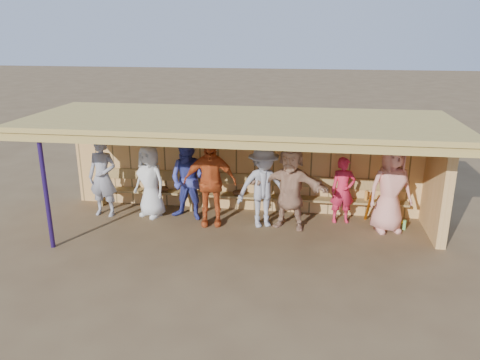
{
  "coord_description": "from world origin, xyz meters",
  "views": [
    {
      "loc": [
        1.45,
        -9.41,
        4.23
      ],
      "look_at": [
        0.0,
        0.35,
        1.05
      ],
      "focal_mm": 35.0,
      "sensor_mm": 36.0,
      "label": 1
    }
  ],
  "objects_px": {
    "player_a": "(103,177)",
    "player_e": "(263,187)",
    "player_b": "(150,181)",
    "player_c": "(189,180)",
    "player_d": "(210,182)",
    "player_f": "(290,187)",
    "player_g": "(343,190)",
    "player_h": "(391,188)",
    "bench": "(245,191)"
  },
  "relations": [
    {
      "from": "player_c",
      "to": "player_e",
      "type": "xyz_separation_m",
      "value": [
        1.74,
        -0.17,
        -0.02
      ]
    },
    {
      "from": "player_b",
      "to": "player_h",
      "type": "distance_m",
      "value": 5.41
    },
    {
      "from": "player_f",
      "to": "player_h",
      "type": "relative_size",
      "value": 0.97
    },
    {
      "from": "player_b",
      "to": "player_e",
      "type": "relative_size",
      "value": 0.93
    },
    {
      "from": "player_c",
      "to": "bench",
      "type": "relative_size",
      "value": 0.25
    },
    {
      "from": "player_h",
      "to": "bench",
      "type": "xyz_separation_m",
      "value": [
        -3.26,
        0.64,
        -0.45
      ]
    },
    {
      "from": "player_c",
      "to": "player_f",
      "type": "xyz_separation_m",
      "value": [
        2.33,
        -0.17,
        0.0
      ]
    },
    {
      "from": "player_c",
      "to": "bench",
      "type": "distance_m",
      "value": 1.42
    },
    {
      "from": "player_f",
      "to": "bench",
      "type": "height_order",
      "value": "player_f"
    },
    {
      "from": "player_f",
      "to": "player_a",
      "type": "bearing_deg",
      "value": -168.86
    },
    {
      "from": "player_e",
      "to": "bench",
      "type": "xyz_separation_m",
      "value": [
        -0.52,
        0.79,
        -0.4
      ]
    },
    {
      "from": "player_g",
      "to": "player_h",
      "type": "bearing_deg",
      "value": -28.74
    },
    {
      "from": "player_d",
      "to": "player_g",
      "type": "height_order",
      "value": "player_d"
    },
    {
      "from": "player_a",
      "to": "player_e",
      "type": "bearing_deg",
      "value": 2.29
    },
    {
      "from": "player_f",
      "to": "bench",
      "type": "relative_size",
      "value": 0.25
    },
    {
      "from": "player_b",
      "to": "player_c",
      "type": "bearing_deg",
      "value": 21.91
    },
    {
      "from": "player_b",
      "to": "player_a",
      "type": "bearing_deg",
      "value": -149.91
    },
    {
      "from": "player_a",
      "to": "player_e",
      "type": "height_order",
      "value": "player_a"
    },
    {
      "from": "player_a",
      "to": "player_h",
      "type": "xyz_separation_m",
      "value": [
        6.52,
        0.05,
        0.03
      ]
    },
    {
      "from": "player_b",
      "to": "bench",
      "type": "bearing_deg",
      "value": 39.38
    },
    {
      "from": "player_e",
      "to": "player_a",
      "type": "bearing_deg",
      "value": 156.44
    },
    {
      "from": "player_g",
      "to": "player_f",
      "type": "bearing_deg",
      "value": -167.3
    },
    {
      "from": "player_g",
      "to": "player_a",
      "type": "bearing_deg",
      "value": 174.27
    },
    {
      "from": "player_b",
      "to": "player_e",
      "type": "xyz_separation_m",
      "value": [
        2.67,
        -0.21,
        0.07
      ]
    },
    {
      "from": "player_h",
      "to": "player_c",
      "type": "bearing_deg",
      "value": 163.46
    },
    {
      "from": "bench",
      "to": "player_d",
      "type": "bearing_deg",
      "value": -127.53
    },
    {
      "from": "player_b",
      "to": "player_e",
      "type": "bearing_deg",
      "value": 19.71
    },
    {
      "from": "player_a",
      "to": "player_c",
      "type": "bearing_deg",
      "value": 5.88
    },
    {
      "from": "player_h",
      "to": "player_a",
      "type": "bearing_deg",
      "value": 164.2
    },
    {
      "from": "player_b",
      "to": "player_h",
      "type": "height_order",
      "value": "player_h"
    },
    {
      "from": "player_b",
      "to": "player_h",
      "type": "bearing_deg",
      "value": 23.64
    },
    {
      "from": "player_b",
      "to": "bench",
      "type": "xyz_separation_m",
      "value": [
        2.15,
        0.58,
        -0.33
      ]
    },
    {
      "from": "player_a",
      "to": "player_d",
      "type": "bearing_deg",
      "value": 0.06
    },
    {
      "from": "player_b",
      "to": "player_e",
      "type": "distance_m",
      "value": 2.68
    },
    {
      "from": "player_e",
      "to": "player_f",
      "type": "height_order",
      "value": "player_f"
    },
    {
      "from": "bench",
      "to": "player_a",
      "type": "bearing_deg",
      "value": -167.99
    },
    {
      "from": "bench",
      "to": "player_h",
      "type": "bearing_deg",
      "value": -11.12
    },
    {
      "from": "player_b",
      "to": "player_d",
      "type": "bearing_deg",
      "value": 13.5
    },
    {
      "from": "player_c",
      "to": "player_a",
      "type": "bearing_deg",
      "value": -165.73
    },
    {
      "from": "player_e",
      "to": "player_h",
      "type": "bearing_deg",
      "value": -18.82
    },
    {
      "from": "player_b",
      "to": "player_g",
      "type": "height_order",
      "value": "player_b"
    },
    {
      "from": "player_f",
      "to": "bench",
      "type": "bearing_deg",
      "value": 157.08
    },
    {
      "from": "player_g",
      "to": "player_c",
      "type": "bearing_deg",
      "value": 175.4
    },
    {
      "from": "player_h",
      "to": "player_b",
      "type": "bearing_deg",
      "value": 163.1
    },
    {
      "from": "player_b",
      "to": "player_c",
      "type": "xyz_separation_m",
      "value": [
        0.94,
        -0.04,
        0.08
      ]
    },
    {
      "from": "player_e",
      "to": "player_b",
      "type": "bearing_deg",
      "value": 153.4
    },
    {
      "from": "player_d",
      "to": "player_f",
      "type": "bearing_deg",
      "value": -6.56
    },
    {
      "from": "player_f",
      "to": "player_g",
      "type": "relative_size",
      "value": 1.24
    },
    {
      "from": "player_d",
      "to": "player_e",
      "type": "height_order",
      "value": "player_d"
    },
    {
      "from": "player_c",
      "to": "player_d",
      "type": "xyz_separation_m",
      "value": [
        0.55,
        -0.24,
        0.06
      ]
    }
  ]
}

